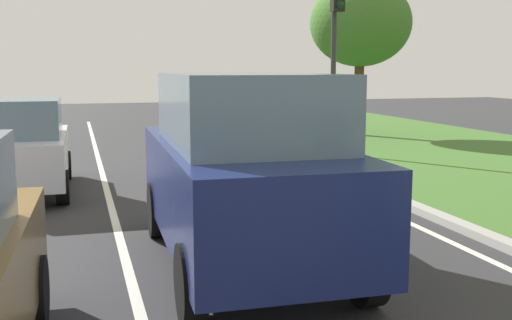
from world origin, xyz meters
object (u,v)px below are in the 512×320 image
tree_roadside_far (360,24)px  car_suv_ahead (244,170)px  car_hatchback_far (20,147)px  traffic_light_near_right (336,30)px

tree_roadside_far → car_suv_ahead: bearing=-121.0°
car_hatchback_far → tree_roadside_far: size_ratio=0.71×
car_suv_ahead → tree_roadside_far: (7.33, 12.18, 2.60)m
car_suv_ahead → car_hatchback_far: 6.02m
car_suv_ahead → traffic_light_near_right: size_ratio=0.93×
car_suv_ahead → tree_roadside_far: bearing=60.6°
car_suv_ahead → tree_roadside_far: tree_roadside_far is taller
car_hatchback_far → traffic_light_near_right: traffic_light_near_right is taller
car_suv_ahead → tree_roadside_far: 14.46m
car_hatchback_far → tree_roadside_far: 12.66m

